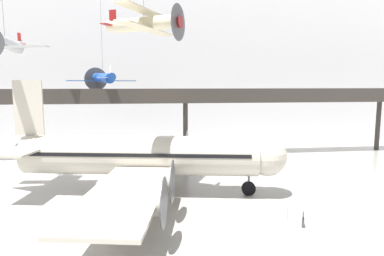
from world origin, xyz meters
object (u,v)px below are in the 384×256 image
Objects in this scene: airliner_silver_main at (139,156)px; suspended_plane_cream_biplane at (144,23)px; stanchion_barrier at (287,216)px; suspended_plane_silver_racer at (5,43)px; info_sign_pedestal at (303,221)px; suspended_plane_blue_trainer at (103,78)px.

suspended_plane_cream_biplane reaches higher than airliner_silver_main.
airliner_silver_main reaches higher than stanchion_barrier.
airliner_silver_main is 16.08m from suspended_plane_silver_racer.
suspended_plane_silver_racer reaches higher than stanchion_barrier.
airliner_silver_main is 15.47m from info_sign_pedestal.
suspended_plane_silver_racer is 9.51× the size of stanchion_barrier.
suspended_plane_cream_biplane is (12.78, -2.77, 1.57)m from suspended_plane_silver_racer.
suspended_plane_cream_biplane reaches higher than info_sign_pedestal.
stanchion_barrier is 1.44m from info_sign_pedestal.
stanchion_barrier is (23.41, -10.29, -13.71)m from suspended_plane_silver_racer.
suspended_plane_silver_racer is at bearing 156.27° from stanchion_barrier.
suspended_plane_cream_biplane is 20.83m from info_sign_pedestal.
suspended_plane_silver_racer is 8.26× the size of info_sign_pedestal.
suspended_plane_blue_trainer is (-5.15, 16.21, 7.39)m from airliner_silver_main.
info_sign_pedestal is (12.02, -9.20, -3.19)m from airliner_silver_main.
suspended_plane_cream_biplane reaches higher than suspended_plane_silver_racer.
suspended_plane_blue_trainer is (6.90, 13.84, -3.00)m from suspended_plane_silver_racer.
info_sign_pedestal is at bearing -62.78° from stanchion_barrier.
suspended_plane_cream_biplane is at bearing 144.73° from stanchion_barrier.
suspended_plane_blue_trainer is 10.63× the size of info_sign_pedestal.
info_sign_pedestal reaches higher than stanchion_barrier.
info_sign_pedestal is (17.17, -25.40, -10.58)m from suspended_plane_blue_trainer.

